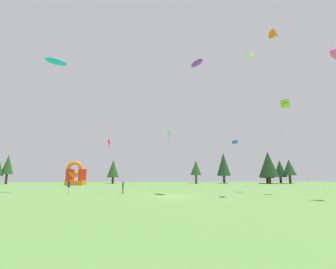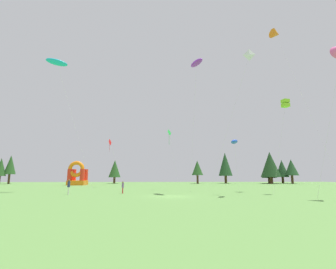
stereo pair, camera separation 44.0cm
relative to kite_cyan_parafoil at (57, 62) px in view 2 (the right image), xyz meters
name	(u,v)px [view 2 (the right image)]	position (x,y,z in m)	size (l,w,h in m)	color
ground_plane	(171,197)	(17.51, -8.14, -19.87)	(120.00, 120.00, 0.00)	#5B8C42
kite_cyan_parafoil	(57,62)	(0.00, 0.00, 0.00)	(7.83, 3.35, 20.59)	#19B7CC
kite_white_diamond	(249,56)	(28.43, -5.77, -1.31)	(5.27, 7.00, 19.27)	white
kite_lime_box	(285,103)	(33.07, -5.57, -7.96)	(3.36, 1.18, 12.45)	#8CD826
kite_red_diamond	(109,143)	(5.83, 14.23, -10.84)	(3.58, 2.53, 9.62)	red
kite_blue_parafoil	(234,142)	(24.83, -8.77, -13.67)	(1.66, 2.66, 6.57)	blue
kite_green_diamond	(169,134)	(17.88, 5.42, -10.29)	(2.21, 0.95, 10.11)	green
kite_orange_delta	(276,34)	(35.38, -0.29, 5.62)	(3.15, 9.15, 26.28)	orange
kite_purple_parafoil	(196,63)	(21.37, -4.28, -1.78)	(1.98, 4.51, 18.63)	purple
person_far_side	(69,186)	(4.89, -4.90, -18.76)	(0.42, 0.42, 1.86)	silver
person_left_edge	(123,186)	(11.36, -3.27, -18.94)	(0.29, 0.29, 1.56)	#B21E26
inflatable_blue_arch	(77,176)	(-3.63, 24.31, -17.76)	(4.07, 3.96, 5.78)	orange
tree_row_0	(1,167)	(-27.32, 32.71, -15.28)	(2.83, 2.83, 7.10)	#4C331E
tree_row_1	(10,165)	(-25.57, 34.02, -14.60)	(3.01, 3.01, 8.01)	#4C331E
tree_row_2	(115,169)	(3.36, 35.74, -15.61)	(3.46, 3.46, 6.80)	#4C331E
tree_row_3	(197,168)	(27.42, 33.63, -15.41)	(3.20, 3.20, 6.61)	#4C331E
tree_row_4	(225,164)	(36.24, 35.90, -14.25)	(4.10, 4.10, 9.12)	#4C331E
tree_row_5	(270,164)	(48.19, 32.04, -14.45)	(5.46, 5.46, 9.06)	#4C331E
tree_row_6	(269,169)	(49.05, 35.04, -15.63)	(4.28, 4.28, 6.93)	#4C331E
tree_row_7	(282,169)	(53.47, 35.67, -15.50)	(3.75, 3.75, 6.97)	#4C331E
tree_row_8	(291,168)	(54.58, 32.47, -15.30)	(3.76, 3.76, 6.92)	#4C331E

